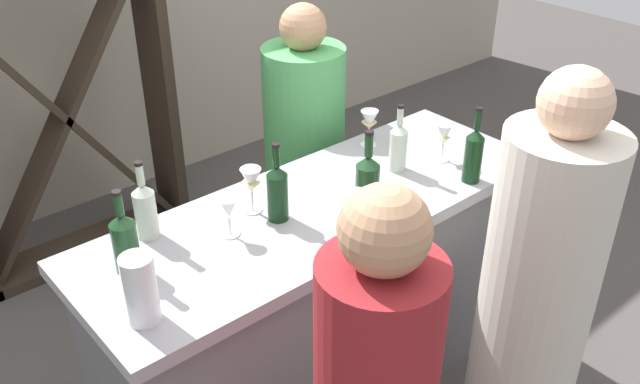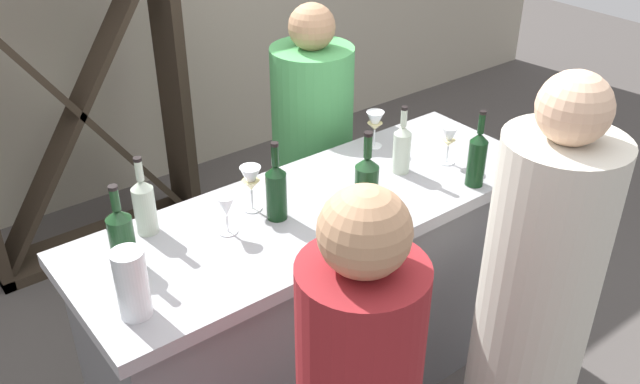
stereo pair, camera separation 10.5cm
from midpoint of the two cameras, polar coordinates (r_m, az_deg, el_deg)
bar_counter at (r=2.79m, az=-1.10°, el=-9.30°), size 1.84×0.64×0.96m
wine_rack at (r=3.76m, az=-21.23°, el=5.84°), size 1.16×0.28×1.65m
wine_bottle_leftmost_olive_green at (r=2.23m, az=-17.09°, el=-3.88°), size 0.08×0.08×0.29m
wine_bottle_second_left_clear_pale at (r=2.37m, az=-15.44°, el=-1.38°), size 0.07×0.07×0.28m
wine_bottle_center_dark_green at (r=2.38m, az=-4.79°, el=0.05°), size 0.07×0.07×0.29m
wine_bottle_second_right_olive_green at (r=2.40m, az=2.66°, el=0.67°), size 0.08×0.08×0.32m
wine_bottle_rightmost_clear_pale at (r=2.70m, az=5.42°, el=3.77°), size 0.07×0.07×0.28m
wine_bottle_far_right_dark_green at (r=2.66m, az=11.42°, el=3.09°), size 0.07×0.07×0.30m
wine_glass_near_left at (r=2.29m, az=1.64°, el=-1.02°), size 0.07×0.07×0.16m
wine_glass_near_center at (r=2.80m, az=9.10°, el=4.53°), size 0.06×0.06×0.16m
wine_glass_near_right at (r=2.32m, az=-8.84°, el=-1.52°), size 0.07×0.07×0.14m
wine_glass_far_left at (r=2.43m, az=-6.93°, el=0.76°), size 0.08×0.08×0.17m
wine_glass_far_center at (r=2.88m, az=3.03°, el=5.77°), size 0.07×0.07×0.16m
water_pitcher at (r=2.02m, az=-16.05°, el=-7.75°), size 0.10×0.10×0.22m
person_left_guest at (r=2.52m, az=16.10°, el=-8.75°), size 0.44×0.44×1.59m
person_server_behind at (r=3.32m, az=-2.17°, el=1.80°), size 0.44×0.44×1.48m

